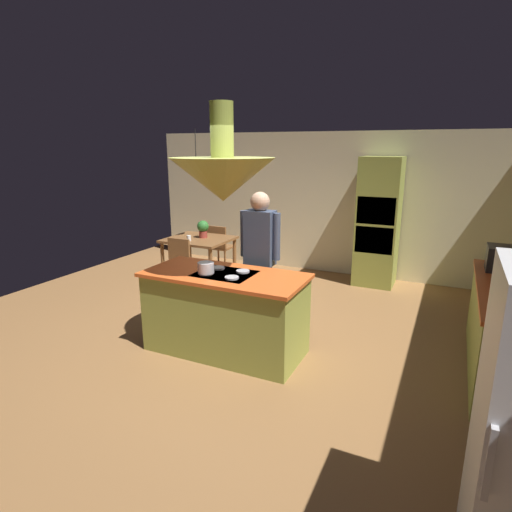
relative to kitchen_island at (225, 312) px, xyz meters
name	(u,v)px	position (x,y,z in m)	size (l,w,h in m)	color
ground	(234,343)	(0.00, 0.20, -0.47)	(8.16, 8.16, 0.00)	olive
wall_back	(322,203)	(0.00, 3.65, 0.81)	(6.80, 0.10, 2.55)	beige
kitchen_island	(225,312)	(0.00, 0.00, 0.00)	(1.81, 0.85, 0.95)	#939E42
counter_run_right	(507,330)	(2.84, 0.80, 0.01)	(0.73, 2.15, 0.93)	#939E42
oven_tower	(378,222)	(1.10, 3.24, 0.60)	(0.66, 0.62, 2.14)	#939E42
dining_table	(199,244)	(-1.70, 2.10, 0.19)	(1.07, 0.94, 0.76)	brown
person_at_island	(260,252)	(0.11, 0.70, 0.55)	(0.53, 0.24, 1.77)	tan
range_hood	(223,177)	(0.00, 0.00, 1.51)	(1.10, 1.10, 1.00)	#939E42
pendant_light_over_table	(196,173)	(-1.70, 2.10, 1.39)	(0.32, 0.32, 0.82)	beige
chair_facing_island	(176,262)	(-1.70, 1.41, 0.03)	(0.40, 0.40, 0.87)	brown
chair_by_back_wall	(219,245)	(-1.70, 2.79, 0.03)	(0.40, 0.40, 0.87)	brown
potted_plant_on_table	(203,228)	(-1.66, 2.18, 0.46)	(0.20, 0.20, 0.30)	#99382D
cup_on_table	(189,238)	(-1.74, 1.87, 0.34)	(0.07, 0.07, 0.09)	white
microwave_on_counter	(510,259)	(2.84, 1.43, 0.60)	(0.46, 0.36, 0.28)	#232326
cooking_pot_on_cooktop	(206,268)	(-0.16, -0.13, 0.54)	(0.18, 0.18, 0.12)	#B2B2B7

